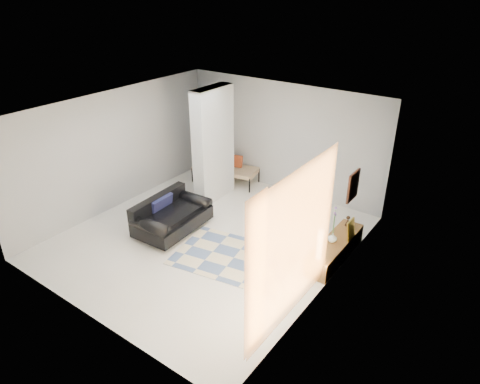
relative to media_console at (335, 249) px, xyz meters
The scene contains 17 objects.
floor 2.68m from the media_console, 160.29° to the right, with size 6.00×6.00×0.00m, color silver.
ceiling 3.73m from the media_console, 160.29° to the right, with size 6.00×6.00×0.00m, color white.
wall_back 3.49m from the media_console, 140.23° to the left, with size 6.00×6.00×0.00m, color #ABAEB0.
wall_front 4.80m from the media_console, 122.85° to the right, with size 6.00×6.00×0.00m, color #ABAEB0.
wall_left 5.48m from the media_console, behind, with size 6.00×6.00×0.00m, color #ABAEB0.
wall_right 1.52m from the media_console, 75.72° to the right, with size 6.00×6.00×0.00m, color #ABAEB0.
partition_column 3.88m from the media_console, 169.10° to the left, with size 0.35×1.20×2.80m, color silver.
hallway_door 5.12m from the media_console, 156.00° to the left, with size 0.85×0.06×2.04m, color silver.
curtain 2.41m from the media_console, 85.83° to the right, with size 2.55×2.55×0.00m, color #FF9B43.
wall_art 1.46m from the media_console, ahead, with size 0.04×0.45×0.55m, color #3E1C11.
media_console is the anchor object (origin of this frame).
loveseat 3.58m from the media_console, 161.42° to the right, with size 1.08×1.74×0.76m.
daybed 4.26m from the media_console, 158.36° to the left, with size 1.83×1.08×0.77m.
area_rug 2.02m from the media_console, 143.52° to the right, with size 2.33×1.55×0.01m, color beige.
cylinder_lamp 0.89m from the media_console, 91.58° to the right, with size 0.11×0.11×0.59m, color white.
bronze_figurine 0.74m from the media_console, 94.31° to the left, with size 0.11×0.11×0.22m, color #301F15, non-canonical shape.
vase 0.31m from the media_console, 121.12° to the right, with size 0.18×0.18×0.19m, color white.
Camera 1 is at (5.11, -5.95, 5.02)m, focal length 32.00 mm.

